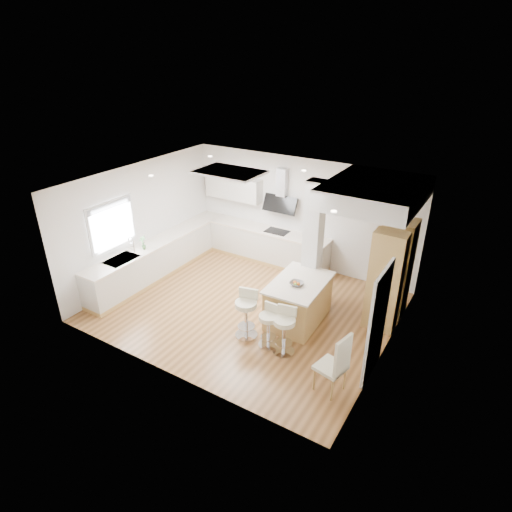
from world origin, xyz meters
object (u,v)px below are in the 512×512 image
Objects in this scene: bar_stool_c at (285,328)px; dining_chair at (337,363)px; peninsula at (298,301)px; bar_stool_a at (246,311)px; bar_stool_b at (269,324)px.

bar_stool_c is 1.31m from dining_chair.
peninsula and bar_stool_a have the same top height.
peninsula is at bearing 86.15° from bar_stool_b.
bar_stool_a is at bearing 177.75° from dining_chair.
bar_stool_a is 0.86× the size of dining_chair.
dining_chair is at bearing -33.36° from bar_stool_c.
bar_stool_a reaches higher than bar_stool_b.
peninsula is at bearing 91.95° from bar_stool_c.
peninsula reaches higher than bar_stool_c.
dining_chair is at bearing -28.46° from bar_stool_a.
peninsula is 1.79× the size of bar_stool_b.
bar_stool_b is 0.35m from bar_stool_c.
bar_stool_c is (0.24, -1.06, 0.06)m from peninsula.
peninsula is at bearing 145.76° from dining_chair.
bar_stool_b is at bearing 164.81° from bar_stool_c.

